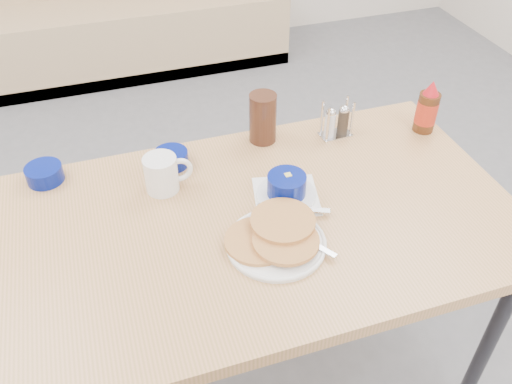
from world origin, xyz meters
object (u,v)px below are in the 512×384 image
object	(u,v)px
condiment_caddy	(336,124)
syrup_bottle	(427,109)
coffee_mug	(163,173)
pancake_plate	(276,238)
creamer_bowl	(44,174)
amber_tumbler	(263,118)
butter_bowl	(171,158)
grits_setting	(287,188)
booth_bench	(136,12)
dining_table	(257,235)

from	to	relation	value
condiment_caddy	syrup_bottle	bearing A→B (deg)	-15.55
coffee_mug	pancake_plate	bearing A→B (deg)	-53.35
condiment_caddy	syrup_bottle	world-z (taller)	syrup_bottle
condiment_caddy	pancake_plate	bearing A→B (deg)	-134.34
creamer_bowl	condiment_caddy	xyz separation A→B (m)	(0.88, -0.05, 0.02)
coffee_mug	creamer_bowl	distance (m)	0.35
pancake_plate	creamer_bowl	world-z (taller)	creamer_bowl
pancake_plate	amber_tumbler	world-z (taller)	amber_tumbler
pancake_plate	butter_bowl	bearing A→B (deg)	114.39
amber_tumbler	syrup_bottle	xyz separation A→B (m)	(0.51, -0.11, -0.00)
grits_setting	coffee_mug	bearing A→B (deg)	155.61
amber_tumbler	butter_bowl	bearing A→B (deg)	-172.48
coffee_mug	condiment_caddy	xyz separation A→B (m)	(0.57, 0.09, -0.01)
syrup_bottle	grits_setting	bearing A→B (deg)	-161.93
butter_bowl	creamer_bowl	bearing A→B (deg)	173.72
booth_bench	coffee_mug	bearing A→B (deg)	-95.10
booth_bench	syrup_bottle	xyz separation A→B (m)	(0.64, -2.30, 0.49)
booth_bench	butter_bowl	world-z (taller)	booth_bench
pancake_plate	grits_setting	world-z (taller)	grits_setting
pancake_plate	creamer_bowl	bearing A→B (deg)	140.63
coffee_mug	syrup_bottle	size ratio (longest dim) A/B	0.78
grits_setting	amber_tumbler	distance (m)	0.29
dining_table	creamer_bowl	world-z (taller)	creamer_bowl
creamer_bowl	syrup_bottle	xyz separation A→B (m)	(1.16, -0.11, 0.05)
creamer_bowl	condiment_caddy	world-z (taller)	condiment_caddy
booth_bench	amber_tumbler	world-z (taller)	booth_bench
creamer_bowl	amber_tumbler	distance (m)	0.66
dining_table	pancake_plate	xyz separation A→B (m)	(0.02, -0.10, 0.08)
dining_table	condiment_caddy	xyz separation A→B (m)	(0.36, 0.29, 0.10)
dining_table	condiment_caddy	bearing A→B (deg)	39.10
pancake_plate	coffee_mug	size ratio (longest dim) A/B	1.86
pancake_plate	coffee_mug	distance (m)	0.38
coffee_mug	amber_tumbler	distance (m)	0.37
booth_bench	grits_setting	bearing A→B (deg)	-87.60
grits_setting	butter_bowl	distance (m)	0.37
butter_bowl	booth_bench	bearing A→B (deg)	85.71
coffee_mug	grits_setting	xyz separation A→B (m)	(0.31, -0.14, -0.02)
butter_bowl	condiment_caddy	distance (m)	0.53
pancake_plate	booth_bench	bearing A→B (deg)	90.34
booth_bench	condiment_caddy	distance (m)	2.32
booth_bench	grits_setting	size ratio (longest dim) A/B	8.62
grits_setting	syrup_bottle	distance (m)	0.57
dining_table	grits_setting	size ratio (longest dim) A/B	6.35
grits_setting	amber_tumbler	size ratio (longest dim) A/B	1.39
creamer_bowl	butter_bowl	world-z (taller)	creamer_bowl
condiment_caddy	syrup_bottle	xyz separation A→B (m)	(0.28, -0.06, 0.03)
booth_bench	syrup_bottle	distance (m)	2.44
pancake_plate	butter_bowl	world-z (taller)	same
dining_table	coffee_mug	distance (m)	0.31
grits_setting	condiment_caddy	distance (m)	0.35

